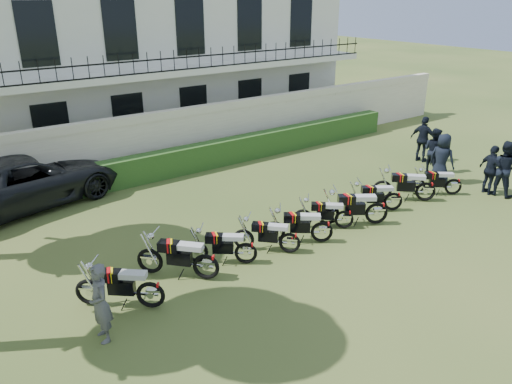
# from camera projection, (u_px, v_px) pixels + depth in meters

# --- Properties ---
(ground) EXTENTS (100.00, 100.00, 0.00)m
(ground) POSITION_uv_depth(u_px,v_px,m) (325.00, 238.00, 14.05)
(ground) COLOR #364F1F
(ground) RESTS_ON ground
(perimeter_wall) EXTENTS (30.00, 0.35, 2.30)m
(perimeter_wall) POSITION_uv_depth(u_px,v_px,m) (186.00, 136.00, 19.62)
(perimeter_wall) COLOR beige
(perimeter_wall) RESTS_ON ground
(hedge) EXTENTS (18.00, 0.60, 1.00)m
(hedge) POSITION_uv_depth(u_px,v_px,m) (219.00, 153.00, 19.82)
(hedge) COLOR #22491A
(hedge) RESTS_ON ground
(building) EXTENTS (20.40, 9.60, 7.40)m
(building) POSITION_uv_depth(u_px,v_px,m) (121.00, 55.00, 23.14)
(building) COLOR silver
(building) RESTS_ON ground
(motorcycle_0) EXTENTS (1.58, 1.38, 1.09)m
(motorcycle_0) POSITION_uv_depth(u_px,v_px,m) (150.00, 289.00, 10.76)
(motorcycle_0) COLOR black
(motorcycle_0) RESTS_ON ground
(motorcycle_1) EXTENTS (1.49, 1.60, 1.14)m
(motorcycle_1) POSITION_uv_depth(u_px,v_px,m) (206.00, 261.00, 11.84)
(motorcycle_1) COLOR black
(motorcycle_1) RESTS_ON ground
(motorcycle_2) EXTENTS (1.48, 1.22, 1.00)m
(motorcycle_2) POSITION_uv_depth(u_px,v_px,m) (246.00, 248.00, 12.56)
(motorcycle_2) COLOR black
(motorcycle_2) RESTS_ON ground
(motorcycle_3) EXTENTS (1.32, 1.37, 0.99)m
(motorcycle_3) POSITION_uv_depth(u_px,v_px,m) (290.00, 238.00, 13.08)
(motorcycle_3) COLOR black
(motorcycle_3) RESTS_ON ground
(motorcycle_4) EXTENTS (1.57, 1.25, 1.04)m
(motorcycle_4) POSITION_uv_depth(u_px,v_px,m) (322.00, 227.00, 13.63)
(motorcycle_4) COLOR black
(motorcycle_4) RESTS_ON ground
(motorcycle_5) EXTENTS (1.38, 1.21, 0.95)m
(motorcycle_5) POSITION_uv_depth(u_px,v_px,m) (344.00, 215.00, 14.45)
(motorcycle_5) COLOR black
(motorcycle_5) RESTS_ON ground
(motorcycle_6) EXTENTS (1.81, 1.27, 1.15)m
(motorcycle_6) POSITION_uv_depth(u_px,v_px,m) (377.00, 208.00, 14.69)
(motorcycle_6) COLOR black
(motorcycle_6) RESTS_ON ground
(motorcycle_7) EXTENTS (1.61, 1.09, 1.02)m
(motorcycle_7) POSITION_uv_depth(u_px,v_px,m) (394.00, 197.00, 15.64)
(motorcycle_7) COLOR black
(motorcycle_7) RESTS_ON ground
(motorcycle_8) EXTENTS (1.56, 1.46, 1.11)m
(motorcycle_8) POSITION_uv_depth(u_px,v_px,m) (426.00, 187.00, 16.33)
(motorcycle_8) COLOR black
(motorcycle_8) RESTS_ON ground
(motorcycle_9) EXTENTS (1.45, 1.18, 0.97)m
(motorcycle_9) POSITION_uv_depth(u_px,v_px,m) (454.00, 183.00, 16.87)
(motorcycle_9) COLOR black
(motorcycle_9) RESTS_ON ground
(suv) EXTENTS (6.41, 3.98, 1.65)m
(suv) POSITION_uv_depth(u_px,v_px,m) (26.00, 181.00, 15.99)
(suv) COLOR black
(suv) RESTS_ON ground
(inspector) EXTENTS (0.42, 0.62, 1.67)m
(inspector) POSITION_uv_depth(u_px,v_px,m) (100.00, 303.00, 9.68)
(inspector) COLOR #56575B
(inspector) RESTS_ON ground
(officer_1) EXTENTS (0.85, 1.02, 1.91)m
(officer_1) POSITION_uv_depth(u_px,v_px,m) (503.00, 168.00, 16.72)
(officer_1) COLOR black
(officer_1) RESTS_ON ground
(officer_2) EXTENTS (0.67, 1.08, 1.71)m
(officer_2) POSITION_uv_depth(u_px,v_px,m) (491.00, 170.00, 16.86)
(officer_2) COLOR black
(officer_2) RESTS_ON ground
(officer_3) EXTENTS (0.75, 1.00, 1.84)m
(officer_3) POSITION_uv_depth(u_px,v_px,m) (442.00, 159.00, 17.77)
(officer_3) COLOR black
(officer_3) RESTS_ON ground
(officer_4) EXTENTS (0.70, 0.87, 1.73)m
(officer_4) POSITION_uv_depth(u_px,v_px,m) (434.00, 150.00, 18.91)
(officer_4) COLOR black
(officer_4) RESTS_ON ground
(officer_5) EXTENTS (0.65, 1.15, 1.85)m
(officer_5) POSITION_uv_depth(u_px,v_px,m) (423.00, 139.00, 20.10)
(officer_5) COLOR black
(officer_5) RESTS_ON ground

